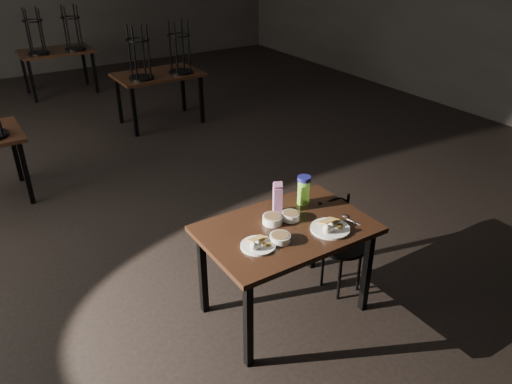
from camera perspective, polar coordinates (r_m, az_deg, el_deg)
main_table at (r=3.58m, az=3.47°, el=-5.07°), size 1.20×0.80×0.75m
plate_left at (r=3.31m, az=0.24°, el=-5.97°), size 0.24×0.24×0.08m
plate_right at (r=3.52m, az=8.49°, el=-3.97°), size 0.28×0.28×0.09m
bowl_near at (r=3.56m, az=1.90°, el=-3.13°), size 0.14×0.14×0.06m
bowl_far at (r=3.61m, az=3.97°, el=-2.74°), size 0.13×0.13×0.05m
bowl_big at (r=3.36m, az=2.77°, el=-5.27°), size 0.14×0.14×0.05m
juice_carton at (r=3.65m, az=2.48°, el=-0.69°), size 0.08×0.08×0.25m
water_bottle at (r=3.78m, az=5.47°, el=0.24°), size 0.13×0.13×0.23m
spoon at (r=3.70m, az=10.30°, el=-2.80°), size 0.05×0.17×0.01m
bentwood_chair at (r=4.01m, az=9.44°, el=-5.14°), size 0.37×0.36×0.76m
bg_table_right at (r=7.50m, az=-11.06°, el=13.11°), size 1.20×0.80×1.48m
bg_table_far at (r=9.50m, az=-21.89°, el=14.78°), size 1.20×0.80×1.48m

